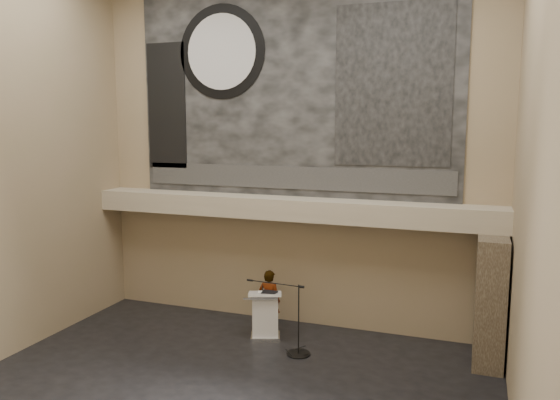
% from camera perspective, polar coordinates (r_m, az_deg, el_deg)
% --- Properties ---
extents(floor, '(10.00, 10.00, 0.00)m').
position_cam_1_polar(floor, '(10.78, -6.19, -19.48)').
color(floor, black).
rests_on(floor, ground).
extents(wall_back, '(10.00, 0.02, 8.50)m').
position_cam_1_polar(wall_back, '(13.28, 1.19, 4.95)').
color(wall_back, '#8E7C5A').
rests_on(wall_back, floor).
extents(wall_front, '(10.00, 0.02, 8.50)m').
position_cam_1_polar(wall_front, '(6.29, -23.09, 0.69)').
color(wall_front, '#8E7C5A').
rests_on(wall_front, floor).
extents(wall_right, '(0.02, 8.00, 8.50)m').
position_cam_1_polar(wall_right, '(8.61, 24.76, 2.45)').
color(wall_right, '#8E7C5A').
rests_on(wall_right, floor).
extents(soffit, '(10.00, 0.80, 0.50)m').
position_cam_1_polar(soffit, '(13.04, 0.60, -0.85)').
color(soffit, tan).
rests_on(soffit, wall_back).
extents(sprinkler_left, '(0.04, 0.04, 0.06)m').
position_cam_1_polar(sprinkler_left, '(13.65, -5.82, -1.68)').
color(sprinkler_left, '#B2893D').
rests_on(sprinkler_left, soffit).
extents(sprinkler_right, '(0.04, 0.04, 0.06)m').
position_cam_1_polar(sprinkler_right, '(12.54, 8.74, -2.61)').
color(sprinkler_right, '#B2893D').
rests_on(sprinkler_right, soffit).
extents(banner, '(8.00, 0.05, 5.00)m').
position_cam_1_polar(banner, '(13.24, 1.16, 11.22)').
color(banner, black).
rests_on(banner, wall_back).
extents(banner_text_strip, '(7.76, 0.02, 0.55)m').
position_cam_1_polar(banner_text_strip, '(13.26, 1.08, 2.35)').
color(banner_text_strip, '#2E2E2E').
rests_on(banner_text_strip, banner).
extents(banner_clock_rim, '(2.30, 0.02, 2.30)m').
position_cam_1_polar(banner_clock_rim, '(13.98, -6.13, 15.13)').
color(banner_clock_rim, black).
rests_on(banner_clock_rim, banner).
extents(banner_clock_face, '(1.84, 0.02, 1.84)m').
position_cam_1_polar(banner_clock_face, '(13.96, -6.17, 15.14)').
color(banner_clock_face, silver).
rests_on(banner_clock_face, banner).
extents(banner_building_print, '(2.60, 0.02, 3.60)m').
position_cam_1_polar(banner_building_print, '(12.64, 11.67, 11.66)').
color(banner_building_print, black).
rests_on(banner_building_print, banner).
extents(banner_brick_print, '(1.10, 0.02, 3.20)m').
position_cam_1_polar(banner_brick_print, '(14.65, -11.76, 9.59)').
color(banner_brick_print, black).
rests_on(banner_brick_print, banner).
extents(stone_pier, '(0.60, 1.40, 2.70)m').
position_cam_1_polar(stone_pier, '(12.26, 21.11, -9.70)').
color(stone_pier, '#423628').
rests_on(stone_pier, floor).
extents(lectern, '(0.89, 0.76, 1.14)m').
position_cam_1_polar(lectern, '(12.92, -1.54, -11.94)').
color(lectern, silver).
rests_on(lectern, floor).
extents(binder, '(0.34, 0.28, 0.04)m').
position_cam_1_polar(binder, '(12.67, -1.12, -9.65)').
color(binder, black).
rests_on(binder, lectern).
extents(papers, '(0.28, 0.32, 0.00)m').
position_cam_1_polar(papers, '(12.74, -1.88, -9.63)').
color(papers, silver).
rests_on(papers, lectern).
extents(speaker_person, '(0.57, 0.39, 1.50)m').
position_cam_1_polar(speaker_person, '(13.29, -1.12, -10.45)').
color(speaker_person, white).
rests_on(speaker_person, floor).
extents(mic_stand, '(1.49, 0.52, 1.56)m').
position_cam_1_polar(mic_stand, '(12.22, 1.75, -14.75)').
color(mic_stand, black).
rests_on(mic_stand, floor).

